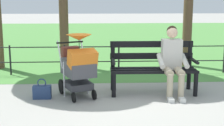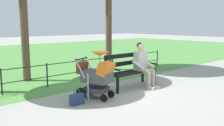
# 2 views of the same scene
# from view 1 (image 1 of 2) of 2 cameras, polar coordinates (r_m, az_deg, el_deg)

# --- Properties ---
(ground_plane) EXTENTS (60.00, 60.00, 0.00)m
(ground_plane) POSITION_cam_1_polar(r_m,az_deg,el_deg) (6.30, 2.16, -5.28)
(ground_plane) COLOR #9E9B93
(grass_lawn) EXTENTS (40.00, 16.00, 0.01)m
(grass_lawn) POSITION_cam_1_polar(r_m,az_deg,el_deg) (14.94, -0.67, 4.40)
(grass_lawn) COLOR #518E42
(grass_lawn) RESTS_ON ground
(park_bench) EXTENTS (1.61, 0.62, 0.96)m
(park_bench) POSITION_cam_1_polar(r_m,az_deg,el_deg) (6.35, 6.96, -0.34)
(park_bench) COLOR black
(park_bench) RESTS_ON ground
(person_on_bench) EXTENTS (0.53, 0.74, 1.28)m
(person_on_bench) POSITION_cam_1_polar(r_m,az_deg,el_deg) (6.17, 10.32, 0.66)
(person_on_bench) COLOR tan
(person_on_bench) RESTS_ON ground
(stroller) EXTENTS (0.79, 1.00, 1.15)m
(stroller) POSITION_cam_1_polar(r_m,az_deg,el_deg) (5.99, -5.81, -0.35)
(stroller) COLOR black
(stroller) RESTS_ON ground
(handbag) EXTENTS (0.32, 0.14, 0.37)m
(handbag) POSITION_cam_1_polar(r_m,az_deg,el_deg) (6.11, -11.87, -4.82)
(handbag) COLOR navy
(handbag) RESTS_ON ground
(park_fence) EXTENTS (7.58, 0.04, 0.70)m
(park_fence) POSITION_cam_1_polar(r_m,az_deg,el_deg) (7.84, 3.17, 1.16)
(park_fence) COLOR black
(park_fence) RESTS_ON ground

